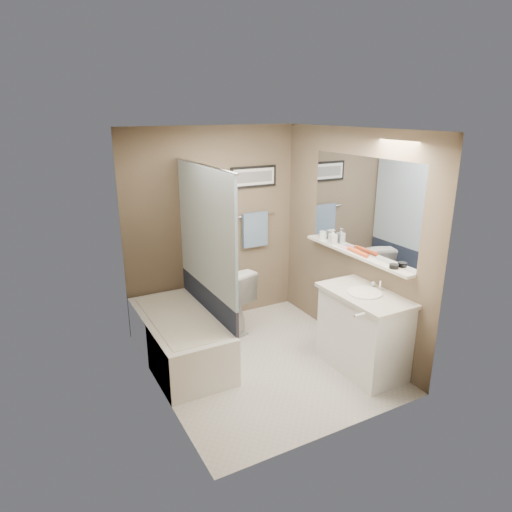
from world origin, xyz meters
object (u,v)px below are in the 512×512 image
hair_brush_back (355,251)px  glass_jar (323,236)px  soap_bottle (333,237)px  candle_bowl_near (394,266)px  hair_brush_front (361,253)px  toilet (222,299)px  bathtub (180,339)px  vanity (363,333)px

hair_brush_back → glass_jar: glass_jar is taller
soap_bottle → candle_bowl_near: bearing=-90.0°
candle_bowl_near → hair_brush_front: bearing=90.0°
hair_brush_front → glass_jar: 0.67m
candle_bowl_near → soap_bottle: size_ratio=0.54×
toilet → candle_bowl_near: 2.09m
bathtub → toilet: 0.84m
toilet → hair_brush_front: bearing=116.2°
toilet → hair_brush_back: hair_brush_back is taller
toilet → soap_bottle: 1.51m
toilet → candle_bowl_near: candle_bowl_near is taller
candle_bowl_near → hair_brush_back: hair_brush_back is taller
candle_bowl_near → soap_bottle: soap_bottle is taller
candle_bowl_near → glass_jar: 1.14m
soap_bottle → hair_brush_front: bearing=-90.0°
vanity → hair_brush_front: bearing=60.7°
candle_bowl_near → hair_brush_back: size_ratio=0.41×
glass_jar → hair_brush_front: bearing=-90.0°
glass_jar → soap_bottle: (0.00, -0.19, 0.03)m
toilet → soap_bottle: soap_bottle is taller
glass_jar → toilet: bearing=155.7°
glass_jar → candle_bowl_near: bearing=-90.0°
candle_bowl_near → hair_brush_back: bearing=90.0°
toilet → hair_brush_front: 1.75m
vanity → hair_brush_front: hair_brush_front is taller
hair_brush_front → hair_brush_back: size_ratio=1.00×
candle_bowl_near → hair_brush_front: 0.47m
bathtub → candle_bowl_near: bearing=-33.7°
hair_brush_front → glass_jar: bearing=90.0°
hair_brush_back → soap_bottle: bearing=90.0°
bathtub → candle_bowl_near: 2.32m
toilet → soap_bottle: bearing=131.1°
bathtub → hair_brush_front: (1.79, -0.72, 0.89)m
bathtub → hair_brush_front: 2.12m
vanity → candle_bowl_near: (0.19, -0.15, 0.73)m
vanity → soap_bottle: soap_bottle is taller
toilet → vanity: (0.90, -1.49, -0.00)m
toilet → candle_bowl_near: bearing=106.8°
candle_bowl_near → hair_brush_back: (0.00, 0.57, 0.00)m
toilet → hair_brush_front: (1.09, -1.16, 0.74)m
candle_bowl_near → glass_jar: bearing=90.0°
toilet → hair_brush_back: bearing=118.8°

